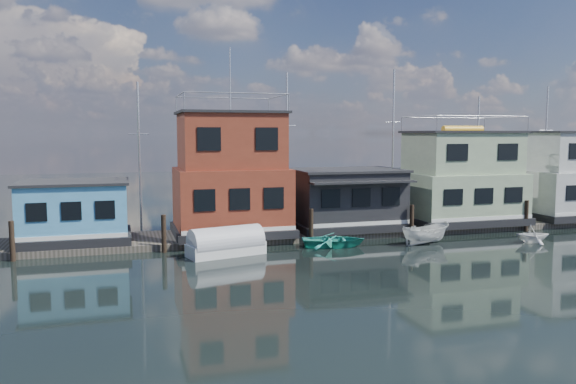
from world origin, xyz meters
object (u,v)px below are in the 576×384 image
object	(u,v)px
houseboat_red	(231,177)
houseboat_green	(461,179)
dinghy_white	(532,234)
motorboat	(426,234)
tarp_runabout	(226,244)
houseboat_white	(573,176)
houseboat_dark	(346,199)
houseboat_blue	(75,212)
dinghy_teal	(334,240)

from	to	relation	value
houseboat_red	houseboat_green	bearing A→B (deg)	0.00
houseboat_red	dinghy_white	bearing A→B (deg)	-19.88
motorboat	tarp_runabout	bearing A→B (deg)	79.87
houseboat_white	houseboat_green	bearing A→B (deg)	180.00
houseboat_white	tarp_runabout	bearing A→B (deg)	-170.77
dinghy_white	houseboat_dark	bearing A→B (deg)	68.69
houseboat_dark	dinghy_white	size ratio (longest dim) A/B	3.44
houseboat_blue	houseboat_white	world-z (taller)	houseboat_white
houseboat_blue	houseboat_dark	world-z (taller)	houseboat_dark
tarp_runabout	dinghy_white	xyz separation A→B (m)	(19.15, -1.92, -0.09)
houseboat_green	tarp_runabout	bearing A→B (deg)	-165.87
motorboat	houseboat_dark	bearing A→B (deg)	25.28
houseboat_red	houseboat_green	distance (m)	17.01
houseboat_white	tarp_runabout	world-z (taller)	houseboat_white
dinghy_teal	tarp_runabout	world-z (taller)	tarp_runabout
houseboat_red	houseboat_green	size ratio (longest dim) A/B	1.41
houseboat_dark	houseboat_white	bearing A→B (deg)	0.06
houseboat_green	houseboat_white	distance (m)	10.00
dinghy_teal	houseboat_green	bearing A→B (deg)	-57.48
houseboat_red	dinghy_white	xyz separation A→B (m)	(17.96, -6.49, -3.54)
tarp_runabout	motorboat	bearing A→B (deg)	-15.91
houseboat_blue	motorboat	xyz separation A→B (m)	(20.79, -4.96, -1.54)
houseboat_dark	houseboat_green	xyz separation A→B (m)	(9.00, 0.02, 1.13)
tarp_runabout	dinghy_teal	bearing A→B (deg)	-9.90
houseboat_dark	houseboat_green	bearing A→B (deg)	0.12
houseboat_white	houseboat_dark	bearing A→B (deg)	-179.94
houseboat_red	houseboat_white	xyz separation A→B (m)	(27.00, 0.00, -0.57)
houseboat_red	houseboat_dark	bearing A→B (deg)	-0.14
motorboat	dinghy_teal	bearing A→B (deg)	72.92
houseboat_dark	tarp_runabout	distance (m)	10.41
houseboat_dark	dinghy_white	distance (m)	12.02
houseboat_blue	houseboat_green	size ratio (longest dim) A/B	0.76
dinghy_white	motorboat	xyz separation A→B (m)	(-6.67, 1.54, 0.10)
dinghy_white	dinghy_teal	bearing A→B (deg)	90.71
houseboat_dark	dinghy_teal	xyz separation A→B (m)	(-2.47, -4.06, -2.02)
dinghy_teal	dinghy_white	bearing A→B (deg)	-88.05
houseboat_dark	dinghy_teal	world-z (taller)	houseboat_dark
houseboat_blue	houseboat_dark	distance (m)	17.50
tarp_runabout	houseboat_dark	bearing A→B (deg)	12.22
houseboat_blue	tarp_runabout	bearing A→B (deg)	-28.85
houseboat_white	dinghy_teal	world-z (taller)	houseboat_white
houseboat_dark	houseboat_red	bearing A→B (deg)	179.86
houseboat_green	motorboat	size ratio (longest dim) A/B	2.43
houseboat_red	tarp_runabout	size ratio (longest dim) A/B	2.58
houseboat_green	dinghy_white	size ratio (longest dim) A/B	3.91
houseboat_blue	tarp_runabout	distance (m)	9.62
tarp_runabout	motorboat	distance (m)	12.49
houseboat_blue	houseboat_dark	size ratio (longest dim) A/B	0.86
houseboat_dark	houseboat_white	size ratio (longest dim) A/B	0.88
houseboat_dark	houseboat_white	distance (m)	19.03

